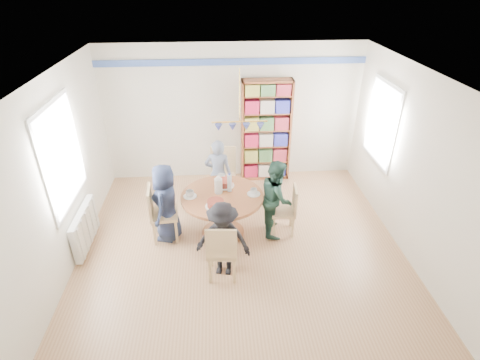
{
  "coord_description": "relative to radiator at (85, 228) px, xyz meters",
  "views": [
    {
      "loc": [
        -0.34,
        -4.51,
        3.88
      ],
      "look_at": [
        0.0,
        0.4,
        1.05
      ],
      "focal_mm": 28.0,
      "sensor_mm": 36.0,
      "label": 1
    }
  ],
  "objects": [
    {
      "name": "ground",
      "position": [
        2.42,
        -0.3,
        -0.35
      ],
      "size": [
        5.0,
        5.0,
        0.0
      ],
      "primitive_type": "plane",
      "color": "tan"
    },
    {
      "name": "room_shell",
      "position": [
        2.16,
        0.57,
        1.3
      ],
      "size": [
        5.0,
        5.0,
        5.0
      ],
      "color": "white",
      "rests_on": "ground"
    },
    {
      "name": "radiator",
      "position": [
        0.0,
        0.0,
        0.0
      ],
      "size": [
        0.12,
        1.0,
        0.6
      ],
      "color": "silver",
      "rests_on": "ground"
    },
    {
      "name": "dining_table",
      "position": [
        2.14,
        0.16,
        0.21
      ],
      "size": [
        1.3,
        1.3,
        0.75
      ],
      "color": "brown",
      "rests_on": "ground"
    },
    {
      "name": "chair_left",
      "position": [
        1.13,
        0.12,
        0.17
      ],
      "size": [
        0.46,
        0.46,
        0.94
      ],
      "color": "#DAB786",
      "rests_on": "ground"
    },
    {
      "name": "chair_right",
      "position": [
        3.2,
        0.14,
        0.12
      ],
      "size": [
        0.41,
        0.41,
        0.85
      ],
      "color": "#DAB786",
      "rests_on": "ground"
    },
    {
      "name": "chair_far",
      "position": [
        2.18,
        1.23,
        0.22
      ],
      "size": [
        0.51,
        0.51,
        1.04
      ],
      "color": "#DAB786",
      "rests_on": "ground"
    },
    {
      "name": "chair_near",
      "position": [
        2.1,
        -0.86,
        0.17
      ],
      "size": [
        0.45,
        0.45,
        0.94
      ],
      "color": "#DAB786",
      "rests_on": "ground"
    },
    {
      "name": "person_left",
      "position": [
        1.26,
        0.15,
        0.3
      ],
      "size": [
        0.53,
        0.7,
        1.31
      ],
      "primitive_type": "imported",
      "rotation": [
        0.0,
        0.0,
        -1.76
      ],
      "color": "#182036",
      "rests_on": "ground"
    },
    {
      "name": "person_right",
      "position": [
        3.01,
        0.19,
        0.3
      ],
      "size": [
        0.55,
        0.67,
        1.3
      ],
      "primitive_type": "imported",
      "rotation": [
        0.0,
        0.0,
        1.48
      ],
      "color": "#1B372C",
      "rests_on": "ground"
    },
    {
      "name": "person_far",
      "position": [
        2.09,
        1.02,
        0.31
      ],
      "size": [
        0.51,
        0.37,
        1.31
      ],
      "primitive_type": "imported",
      "rotation": [
        0.0,
        0.0,
        3.02
      ],
      "color": "gray",
      "rests_on": "ground"
    },
    {
      "name": "person_near",
      "position": [
        2.12,
        -0.74,
        0.24
      ],
      "size": [
        0.83,
        0.58,
        1.18
      ],
      "primitive_type": "imported",
      "rotation": [
        0.0,
        0.0,
        -0.2
      ],
      "color": "black",
      "rests_on": "ground"
    },
    {
      "name": "bookshelf",
      "position": [
        3.07,
        2.04,
        0.66
      ],
      "size": [
        0.98,
        0.29,
        2.05
      ],
      "color": "brown",
      "rests_on": "ground"
    },
    {
      "name": "tableware",
      "position": [
        2.11,
        0.19,
        0.47
      ],
      "size": [
        1.2,
        1.2,
        0.32
      ],
      "color": "white",
      "rests_on": "dining_table"
    }
  ]
}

